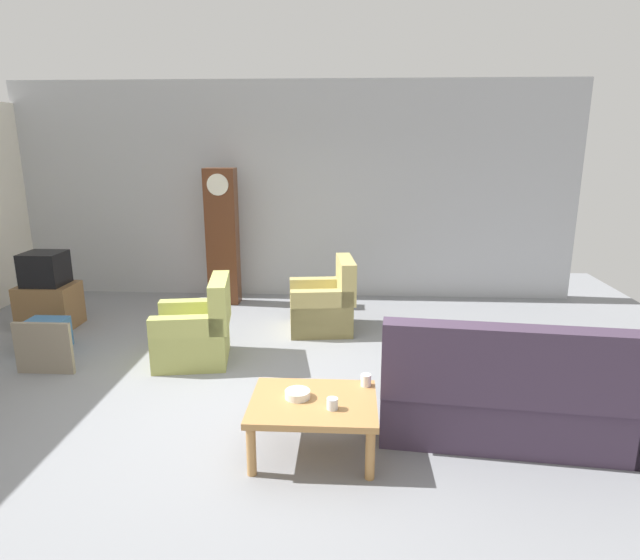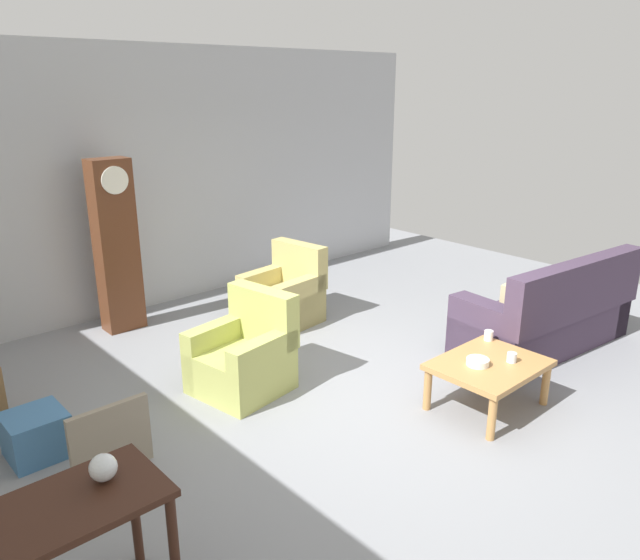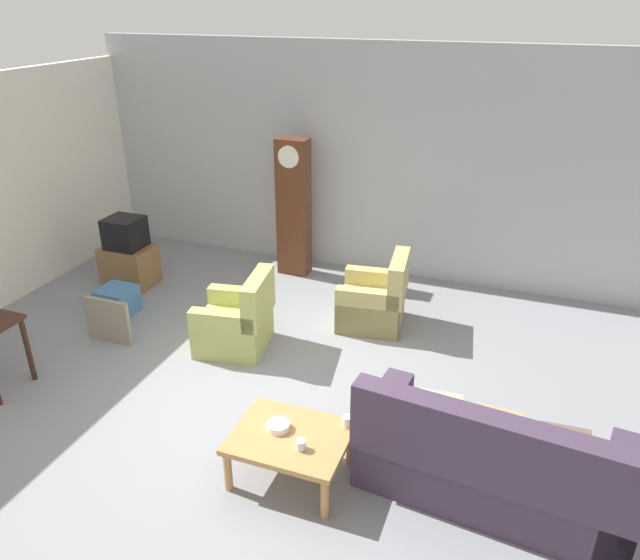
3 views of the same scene
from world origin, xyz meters
The scene contains 14 objects.
ground_plane centered at (0.00, 0.00, 0.00)m, with size 10.40×10.40×0.00m, color gray.
garage_door_wall centered at (0.00, 3.60, 1.60)m, with size 8.40×0.16×3.20m, color #ADAFB5.
couch_floral centered at (2.19, -0.53, 0.36)m, with size 2.18×1.09×1.04m.
armchair_olive_near centered at (-0.79, 0.88, 0.31)m, with size 0.90×0.88×0.92m.
armchair_olive_far centered at (0.55, 1.95, 0.31)m, with size 0.88×0.85×0.92m.
coffee_table_wood centered at (0.60, -0.84, 0.37)m, with size 0.96×0.76×0.43m.
console_table_dark centered at (-3.13, -0.72, 0.66)m, with size 1.30×0.56×0.78m.
grandfather_clock centered at (-0.98, 3.05, 0.99)m, with size 0.44×0.30×1.97m.
framed_picture_leaning centered at (-2.27, 0.45, 0.27)m, with size 0.60×0.05×0.55m, color gray.
storage_box_blue centered at (-2.61, 1.06, 0.18)m, with size 0.43×0.42×0.36m, color teal.
glass_dome_cloche centered at (-2.74, -0.66, 0.85)m, with size 0.15×0.15×0.15m, color silver.
cup_white_porcelain centered at (1.01, -0.56, 0.48)m, with size 0.08×0.08×0.10m, color white.
cup_blue_rimmed centered at (0.75, -0.96, 0.47)m, with size 0.08×0.08×0.08m, color silver.
bowl_white_stacked centered at (0.48, -0.80, 0.46)m, with size 0.19×0.19×0.06m, color white.
Camera 2 is at (-3.70, -3.41, 2.75)m, focal length 34.05 mm.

